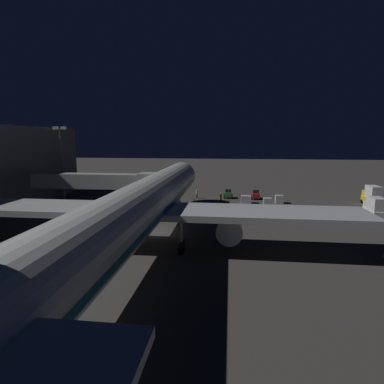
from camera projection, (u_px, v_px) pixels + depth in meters
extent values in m
plane|color=#383533|center=(159.00, 232.00, 43.30)|extent=(320.00, 320.00, 0.00)
cylinder|color=silver|center=(145.00, 204.00, 35.66)|extent=(5.32, 54.50, 5.32)
sphere|color=silver|center=(182.00, 176.00, 62.34)|extent=(5.21, 5.21, 5.21)
cube|color=#146670|center=(145.00, 207.00, 35.72)|extent=(5.37, 52.32, 0.50)
cube|color=black|center=(180.00, 172.00, 60.62)|extent=(2.92, 1.40, 0.90)
cube|color=#B7BABF|center=(147.00, 211.00, 36.36)|extent=(48.89, 6.95, 0.70)
cylinder|color=#B7BABF|center=(229.00, 227.00, 36.55)|extent=(2.89, 5.14, 2.89)
cylinder|color=black|center=(229.00, 222.00, 39.07)|extent=(2.46, 0.15, 2.46)
cylinder|color=#B7BABF|center=(73.00, 222.00, 38.77)|extent=(2.89, 5.14, 2.89)
cylinder|color=black|center=(83.00, 217.00, 41.29)|extent=(2.46, 0.15, 2.46)
cylinder|color=#B7BABF|center=(179.00, 194.00, 59.42)|extent=(0.28, 0.28, 2.08)
cylinder|color=black|center=(179.00, 203.00, 59.70)|extent=(0.45, 1.20, 1.20)
cylinder|color=#B7BABF|center=(182.00, 233.00, 35.25)|extent=(0.28, 0.28, 2.08)
cylinder|color=black|center=(183.00, 245.00, 36.15)|extent=(0.45, 1.20, 1.20)
cylinder|color=black|center=(181.00, 249.00, 34.88)|extent=(0.45, 1.20, 1.20)
cylinder|color=#B7BABF|center=(109.00, 230.00, 36.23)|extent=(0.28, 0.28, 2.08)
cylinder|color=black|center=(111.00, 242.00, 37.14)|extent=(0.45, 1.20, 1.20)
cylinder|color=black|center=(107.00, 246.00, 35.87)|extent=(0.45, 1.20, 1.20)
cube|color=#9E9E99|center=(91.00, 181.00, 54.74)|extent=(20.61, 2.60, 2.50)
cube|color=#9E9E99|center=(149.00, 182.00, 53.53)|extent=(3.20, 3.40, 3.00)
cube|color=black|center=(157.00, 182.00, 53.36)|extent=(0.70, 3.20, 2.70)
cylinder|color=#B7BABF|center=(144.00, 201.00, 54.19)|extent=(0.56, 0.56, 4.09)
cylinder|color=black|center=(147.00, 211.00, 54.41)|extent=(0.25, 0.60, 0.60)
cylinder|color=black|center=(141.00, 211.00, 54.55)|extent=(0.25, 0.60, 0.60)
cylinder|color=#59595E|center=(62.00, 164.00, 66.48)|extent=(0.40, 0.40, 14.43)
cube|color=#F9EFC6|center=(64.00, 128.00, 65.14)|extent=(1.10, 0.50, 0.60)
cube|color=#F9EFC6|center=(56.00, 128.00, 65.35)|extent=(1.10, 0.50, 0.60)
cube|color=silver|center=(374.00, 213.00, 50.40)|extent=(2.00, 4.49, 1.10)
cube|color=silver|center=(377.00, 204.00, 49.59)|extent=(1.90, 3.14, 2.02)
cube|color=silver|center=(371.00, 204.00, 51.63)|extent=(1.80, 1.60, 1.10)
cylinder|color=black|center=(377.00, 214.00, 51.90)|extent=(0.24, 0.70, 0.70)
cylinder|color=black|center=(363.00, 214.00, 52.15)|extent=(0.24, 0.70, 0.70)
cylinder|color=black|center=(371.00, 219.00, 49.07)|extent=(0.24, 0.70, 0.70)
cube|color=#287038|center=(228.00, 194.00, 67.72)|extent=(1.50, 2.22, 0.90)
cube|color=black|center=(228.00, 191.00, 67.26)|extent=(1.20, 0.20, 0.70)
cylinder|color=black|center=(232.00, 196.00, 68.46)|extent=(0.24, 0.70, 0.70)
cylinder|color=black|center=(224.00, 196.00, 68.65)|extent=(0.24, 0.70, 0.70)
cylinder|color=black|center=(232.00, 197.00, 66.94)|extent=(0.24, 0.70, 0.70)
cylinder|color=black|center=(224.00, 197.00, 67.13)|extent=(0.24, 0.70, 0.70)
cube|color=yellow|center=(371.00, 200.00, 60.73)|extent=(2.00, 4.85, 1.10)
cube|color=silver|center=(374.00, 192.00, 59.85)|extent=(1.90, 3.39, 2.30)
cube|color=yellow|center=(368.00, 193.00, 62.13)|extent=(1.80, 1.60, 1.10)
cylinder|color=black|center=(373.00, 202.00, 62.35)|extent=(0.24, 0.70, 0.70)
cylinder|color=black|center=(362.00, 201.00, 62.60)|extent=(0.24, 0.70, 0.70)
cylinder|color=black|center=(381.00, 205.00, 59.03)|extent=(0.24, 0.70, 0.70)
cylinder|color=black|center=(369.00, 205.00, 59.28)|extent=(0.24, 0.70, 0.70)
cube|color=maroon|center=(256.00, 195.00, 66.81)|extent=(1.50, 2.77, 0.90)
cube|color=black|center=(256.00, 192.00, 66.27)|extent=(1.20, 0.20, 0.70)
cylinder|color=black|center=(259.00, 197.00, 67.74)|extent=(0.24, 0.70, 0.70)
cylinder|color=black|center=(251.00, 196.00, 67.93)|extent=(0.24, 0.70, 0.70)
cylinder|color=black|center=(260.00, 198.00, 65.84)|extent=(0.24, 0.70, 0.70)
cylinder|color=black|center=(252.00, 198.00, 66.03)|extent=(0.24, 0.70, 0.70)
cube|color=#B7BABF|center=(279.00, 199.00, 62.39)|extent=(1.51, 1.63, 1.56)
cube|color=#B7BABF|center=(246.00, 199.00, 62.35)|extent=(1.89, 1.77, 1.50)
cube|color=#B7BABF|center=(267.00, 202.00, 59.47)|extent=(1.53, 1.52, 1.60)
cylinder|color=black|center=(221.00, 199.00, 64.45)|extent=(0.28, 0.28, 0.85)
cylinder|color=yellow|center=(221.00, 196.00, 64.32)|extent=(0.40, 0.40, 0.61)
sphere|color=tan|center=(221.00, 193.00, 64.25)|extent=(0.24, 0.24, 0.24)
sphere|color=white|center=(221.00, 193.00, 64.25)|extent=(0.23, 0.23, 0.23)
cylinder|color=black|center=(197.00, 196.00, 67.59)|extent=(0.28, 0.28, 0.91)
cylinder|color=yellow|center=(197.00, 192.00, 67.46)|extent=(0.40, 0.40, 0.67)
sphere|color=tan|center=(197.00, 190.00, 67.39)|extent=(0.24, 0.24, 0.24)
sphere|color=white|center=(197.00, 190.00, 67.38)|extent=(0.23, 0.23, 0.23)
cone|color=orange|center=(194.00, 199.00, 64.88)|extent=(0.36, 0.36, 0.55)
cone|color=orange|center=(173.00, 199.00, 65.39)|extent=(0.36, 0.36, 0.55)
cone|color=orange|center=(384.00, 255.00, 34.00)|extent=(0.36, 0.36, 0.55)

